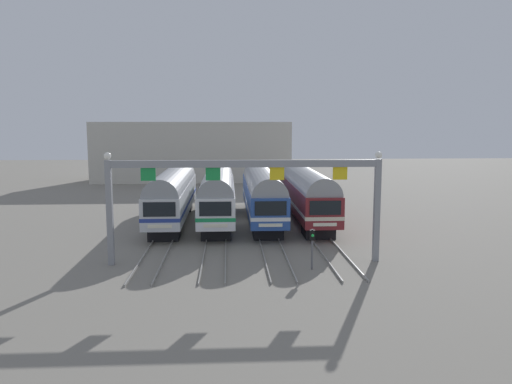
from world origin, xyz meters
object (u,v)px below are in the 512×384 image
at_px(commuter_train_silver, 173,192).
at_px(yard_signal_mast, 312,241).
at_px(catenary_gantry, 245,182).
at_px(commuter_train_blue, 262,192).
at_px(commuter_train_maroon, 306,191).
at_px(commuter_train_white, 218,192).

xyz_separation_m(commuter_train_silver, yard_signal_mast, (9.84, -15.19, -0.96)).
xyz_separation_m(commuter_train_silver, catenary_gantry, (5.91, -13.49, 2.41)).
height_order(commuter_train_blue, commuter_train_maroon, same).
bearing_deg(commuter_train_white, commuter_train_blue, -0.06).
relative_size(catenary_gantry, yard_signal_mast, 6.94).
height_order(commuter_train_blue, catenary_gantry, catenary_gantry).
bearing_deg(yard_signal_mast, catenary_gantry, 156.65).
bearing_deg(commuter_train_blue, catenary_gantry, -98.30).
relative_size(commuter_train_maroon, catenary_gantry, 1.06).
relative_size(commuter_train_silver, commuter_train_blue, 1.00).
bearing_deg(commuter_train_white, yard_signal_mast, -68.77).
height_order(commuter_train_white, catenary_gantry, catenary_gantry).
xyz_separation_m(commuter_train_white, catenary_gantry, (1.97, -13.50, 2.41)).
distance_m(commuter_train_maroon, catenary_gantry, 14.93).
distance_m(commuter_train_silver, catenary_gantry, 14.93).
relative_size(commuter_train_blue, yard_signal_mast, 7.35).
bearing_deg(commuter_train_blue, commuter_train_maroon, 0.00).
distance_m(commuter_train_white, commuter_train_blue, 3.94).
bearing_deg(commuter_train_blue, commuter_train_white, 179.94).
height_order(commuter_train_silver, commuter_train_white, commuter_train_white).
xyz_separation_m(commuter_train_maroon, yard_signal_mast, (-1.97, -15.19, -0.96)).
bearing_deg(commuter_train_maroon, commuter_train_silver, 180.00).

